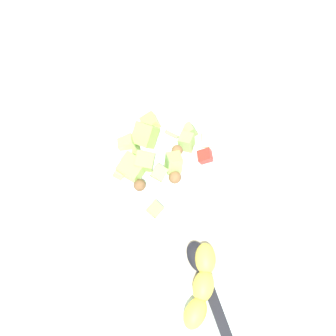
{
  "coord_description": "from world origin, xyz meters",
  "views": [
    {
      "loc": [
        0.29,
        -0.13,
        0.81
      ],
      "look_at": [
        0.02,
        -0.0,
        0.05
      ],
      "focal_mm": 48.49,
      "sensor_mm": 36.0,
      "label": 1
    }
  ],
  "objects": [
    {
      "name": "banana_whole",
      "position": [
        0.22,
        -0.03,
        0.02
      ],
      "size": [
        0.14,
        0.12,
        0.04
      ],
      "color": "yellow",
      "rests_on": "ground_plane"
    },
    {
      "name": "serving_spoon",
      "position": [
        0.23,
        -0.02,
        0.01
      ],
      "size": [
        0.24,
        0.05,
        0.01
      ],
      "color": "black",
      "rests_on": "placemat"
    },
    {
      "name": "ground_plane",
      "position": [
        0.0,
        0.0,
        0.0
      ],
      "size": [
        2.4,
        2.4,
        0.0
      ],
      "primitive_type": "plane",
      "color": "silver"
    },
    {
      "name": "salad_bowl",
      "position": [
        0.02,
        -0.0,
        0.05
      ],
      "size": [
        0.25,
        0.25,
        0.12
      ],
      "color": "white",
      "rests_on": "placemat"
    },
    {
      "name": "placemat",
      "position": [
        0.0,
        0.0,
        0.0
      ],
      "size": [
        0.43,
        0.38,
        0.01
      ],
      "primitive_type": "cube",
      "color": "#BCB299",
      "rests_on": "ground_plane"
    }
  ]
}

